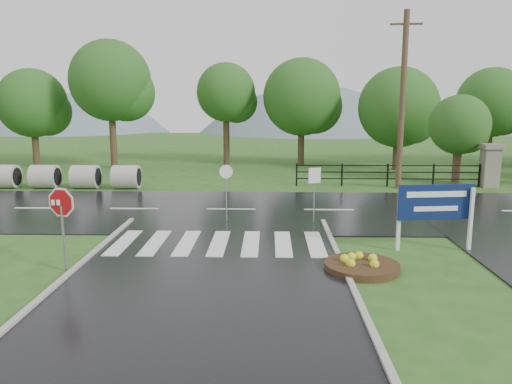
{
  "coord_description": "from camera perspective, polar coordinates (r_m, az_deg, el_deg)",
  "views": [
    {
      "loc": [
        1.56,
        -9.96,
        4.43
      ],
      "look_at": [
        1.13,
        6.0,
        1.5
      ],
      "focal_mm": 35.0,
      "sensor_mm": 36.0,
      "label": 1
    }
  ],
  "objects": [
    {
      "name": "flower_bed",
      "position": [
        13.62,
        12.0,
        -8.16
      ],
      "size": [
        1.98,
        1.98,
        0.4
      ],
      "color": "#332111",
      "rests_on": "ground"
    },
    {
      "name": "ground",
      "position": [
        11.01,
        -6.92,
        -13.4
      ],
      "size": [
        120.0,
        120.0,
        0.0
      ],
      "primitive_type": "plane",
      "color": "#2C591D",
      "rests_on": "ground"
    },
    {
      "name": "reg_sign_small",
      "position": [
        18.13,
        6.69,
        0.92
      ],
      "size": [
        0.45,
        0.14,
        2.06
      ],
      "color": "#939399",
      "rests_on": "ground"
    },
    {
      "name": "crosswalk",
      "position": [
        15.66,
        -4.26,
        -5.83
      ],
      "size": [
        6.5,
        2.8,
        0.02
      ],
      "color": "silver",
      "rests_on": "ground"
    },
    {
      "name": "main_road",
      "position": [
        20.5,
        -2.87,
        -2.09
      ],
      "size": [
        90.0,
        8.0,
        0.04
      ],
      "primitive_type": "cube",
      "color": "black",
      "rests_on": "ground"
    },
    {
      "name": "walkway",
      "position": [
        16.21,
        27.01,
        -6.63
      ],
      "size": [
        2.2,
        11.0,
        0.04
      ],
      "primitive_type": "cube",
      "color": "black",
      "rests_on": "ground"
    },
    {
      "name": "pillar_west",
      "position": [
        28.56,
        25.17,
        2.87
      ],
      "size": [
        1.0,
        1.0,
        2.24
      ],
      "color": "gray",
      "rests_on": "ground"
    },
    {
      "name": "reg_sign_round",
      "position": [
        18.34,
        -3.42,
        0.73
      ],
      "size": [
        0.49,
        0.09,
        2.12
      ],
      "color": "#939399",
      "rests_on": "ground"
    },
    {
      "name": "estate_billboard",
      "position": [
        15.63,
        19.85,
        -1.45
      ],
      "size": [
        2.29,
        0.35,
        2.02
      ],
      "color": "silver",
      "rests_on": "ground"
    },
    {
      "name": "stop_sign",
      "position": [
        13.8,
        -21.34,
        -1.83
      ],
      "size": [
        1.02,
        0.32,
        2.38
      ],
      "color": "#939399",
      "rests_on": "ground"
    },
    {
      "name": "treeline",
      "position": [
        34.25,
        0.58,
        2.96
      ],
      "size": [
        83.2,
        5.2,
        10.0
      ],
      "color": "#215319",
      "rests_on": "ground"
    },
    {
      "name": "hills",
      "position": [
        77.6,
        2.91,
        -4.53
      ],
      "size": [
        102.0,
        48.0,
        48.0
      ],
      "color": "slate",
      "rests_on": "ground"
    },
    {
      "name": "utility_pole_east",
      "position": [
        26.31,
        16.39,
        10.05
      ],
      "size": [
        1.56,
        0.29,
        8.78
      ],
      "color": "#473523",
      "rests_on": "ground"
    },
    {
      "name": "fence_west",
      "position": [
        26.94,
        14.81,
        2.14
      ],
      "size": [
        9.58,
        0.08,
        1.2
      ],
      "color": "black",
      "rests_on": "ground"
    },
    {
      "name": "culvert_pipes",
      "position": [
        28.68,
        -26.79,
        1.6
      ],
      "size": [
        13.9,
        1.2,
        1.2
      ],
      "color": "#9E9B93",
      "rests_on": "ground"
    },
    {
      "name": "entrance_tree_left",
      "position": [
        29.36,
        22.24,
        7.09
      ],
      "size": [
        3.24,
        3.24,
        4.78
      ],
      "color": "#3D2B1C",
      "rests_on": "ground"
    }
  ]
}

